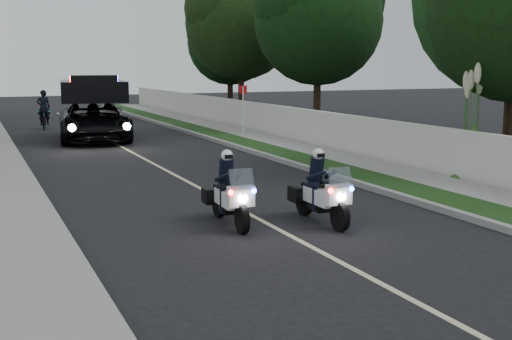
{
  "coord_description": "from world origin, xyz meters",
  "views": [
    {
      "loc": [
        -5.64,
        -11.31,
        3.35
      ],
      "look_at": [
        0.17,
        1.72,
        1.0
      ],
      "focal_mm": 45.44,
      "sensor_mm": 36.0,
      "label": 1
    }
  ],
  "objects": [
    {
      "name": "sidewalk_right",
      "position": [
        6.1,
        10.0,
        0.08
      ],
      "size": [
        1.4,
        60.0,
        0.16
      ],
      "primitive_type": "cube",
      "color": "gray",
      "rests_on": "ground"
    },
    {
      "name": "grass_verge",
      "position": [
        4.8,
        10.0,
        0.08
      ],
      "size": [
        1.2,
        60.0,
        0.16
      ],
      "primitive_type": "cube",
      "color": "#193814",
      "rests_on": "ground"
    },
    {
      "name": "police_suv",
      "position": [
        -0.56,
        17.61,
        0.0
      ],
      "size": [
        3.69,
        6.64,
        3.08
      ],
      "primitive_type": "imported",
      "rotation": [
        0.0,
        0.0,
        -0.12
      ],
      "color": "black",
      "rests_on": "ground"
    },
    {
      "name": "cyclist",
      "position": [
        -2.04,
        23.61,
        0.0
      ],
      "size": [
        0.68,
        0.48,
        1.82
      ],
      "primitive_type": "imported",
      "rotation": [
        0.0,
        0.0,
        3.08
      ],
      "color": "black",
      "rests_on": "ground"
    },
    {
      "name": "tree_right_c",
      "position": [
        10.37,
        17.11,
        0.0
      ],
      "size": [
        7.68,
        7.68,
        10.53
      ],
      "primitive_type": null,
      "rotation": [
        0.0,
        0.0,
        0.25
      ],
      "color": "black",
      "rests_on": "ground"
    },
    {
      "name": "curb_left",
      "position": [
        -4.1,
        10.0,
        0.07
      ],
      "size": [
        0.2,
        60.0,
        0.15
      ],
      "primitive_type": "cube",
      "color": "gray",
      "rests_on": "ground"
    },
    {
      "name": "police_moto_right",
      "position": [
        1.09,
        0.41,
        0.0
      ],
      "size": [
        0.66,
        1.87,
        1.58
      ],
      "primitive_type": null,
      "rotation": [
        0.0,
        0.0,
        -0.01
      ],
      "color": "silver",
      "rests_on": "ground"
    },
    {
      "name": "police_moto_left",
      "position": [
        -0.75,
        1.03,
        0.0
      ],
      "size": [
        0.75,
        1.9,
        1.58
      ],
      "primitive_type": null,
      "rotation": [
        0.0,
        0.0,
        -0.05
      ],
      "color": "silver",
      "rests_on": "ground"
    },
    {
      "name": "property_wall",
      "position": [
        7.1,
        10.0,
        0.75
      ],
      "size": [
        0.22,
        60.0,
        1.5
      ],
      "primitive_type": "cube",
      "color": "beige",
      "rests_on": "ground"
    },
    {
      "name": "bicycle",
      "position": [
        -2.04,
        23.61,
        0.0
      ],
      "size": [
        0.89,
        1.92,
        0.97
      ],
      "primitive_type": "imported",
      "rotation": [
        0.0,
        0.0,
        -0.13
      ],
      "color": "black",
      "rests_on": "ground"
    },
    {
      "name": "tree_right_b",
      "position": [
        9.78,
        3.88,
        0.0
      ],
      "size": [
        6.72,
        6.72,
        10.41
      ],
      "primitive_type": null,
      "rotation": [
        0.0,
        0.0,
        -0.08
      ],
      "color": "#184316",
      "rests_on": "ground"
    },
    {
      "name": "ground",
      "position": [
        0.0,
        0.0,
        0.0
      ],
      "size": [
        120.0,
        120.0,
        0.0
      ],
      "primitive_type": "plane",
      "color": "black",
      "rests_on": "ground"
    },
    {
      "name": "curb_right",
      "position": [
        4.1,
        10.0,
        0.07
      ],
      "size": [
        0.2,
        60.0,
        0.15
      ],
      "primitive_type": "cube",
      "color": "gray",
      "rests_on": "ground"
    },
    {
      "name": "pampas_far",
      "position": [
        7.6,
        3.01,
        0.0
      ],
      "size": [
        1.42,
        1.42,
        3.99
      ],
      "primitive_type": null,
      "rotation": [
        0.0,
        0.0,
        -0.02
      ],
      "color": "beige",
      "rests_on": "ground"
    },
    {
      "name": "tree_right_a",
      "position": [
        9.6,
        3.44,
        0.0
      ],
      "size": [
        7.0,
        7.0,
        10.01
      ],
      "primitive_type": null,
      "rotation": [
        0.0,
        0.0,
        -0.18
      ],
      "color": "black",
      "rests_on": "ground"
    },
    {
      "name": "sign_post",
      "position": [
        6.0,
        16.26,
        0.0
      ],
      "size": [
        0.39,
        0.39,
        2.43
      ],
      "primitive_type": null,
      "rotation": [
        0.0,
        0.0,
        -0.02
      ],
      "color": "#A91C0C",
      "rests_on": "ground"
    },
    {
      "name": "tree_right_e",
      "position": [
        10.15,
        28.24,
        0.0
      ],
      "size": [
        6.61,
        6.61,
        9.15
      ],
      "primitive_type": null,
      "rotation": [
        0.0,
        0.0,
        0.23
      ],
      "color": "#113410",
      "rests_on": "ground"
    },
    {
      "name": "lane_marking",
      "position": [
        0.0,
        10.0,
        0.0
      ],
      "size": [
        0.12,
        50.0,
        0.01
      ],
      "primitive_type": "cube",
      "color": "#BFB78C",
      "rests_on": "ground"
    },
    {
      "name": "tree_right_d",
      "position": [
        9.6,
        25.08,
        0.0
      ],
      "size": [
        8.64,
        8.64,
        11.05
      ],
      "primitive_type": null,
      "rotation": [
        0.0,
        0.0,
        -0.39
      ],
      "color": "#1A3612",
      "rests_on": "ground"
    }
  ]
}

